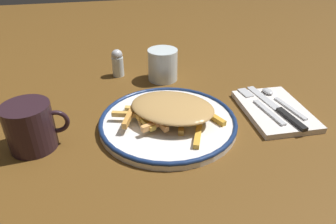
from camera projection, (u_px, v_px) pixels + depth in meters
ground_plane at (168, 125)px, 0.68m from camera, size 2.60×2.60×0.00m
plate at (168, 121)px, 0.67m from camera, size 0.30×0.30×0.02m
fries_heap at (171, 109)px, 0.66m from camera, size 0.24×0.22×0.04m
napkin at (274, 110)px, 0.72m from camera, size 0.14×0.20×0.01m
fork at (260, 105)px, 0.72m from camera, size 0.04×0.18×0.00m
knife at (280, 110)px, 0.70m from camera, size 0.04×0.21×0.01m
spoon at (276, 98)px, 0.75m from camera, size 0.04×0.15×0.01m
water_glass at (163, 65)px, 0.86m from camera, size 0.08×0.08×0.09m
coffee_mug at (31, 127)px, 0.59m from camera, size 0.12×0.09×0.09m
salt_shaker at (118, 63)px, 0.88m from camera, size 0.03×0.03×0.08m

